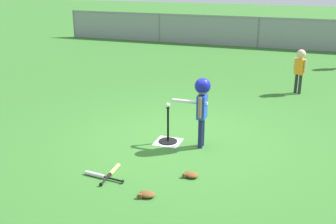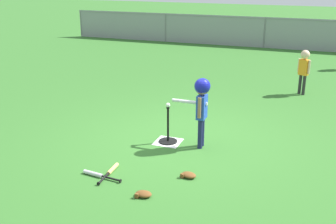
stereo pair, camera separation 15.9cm
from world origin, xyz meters
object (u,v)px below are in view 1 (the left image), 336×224
Objects in this scene: baseball_on_tee at (168,105)px; glove_near_bats at (147,194)px; batter_child at (202,99)px; spare_bat_silver at (99,175)px; batting_tee at (168,137)px; glove_by_plate at (191,175)px; fielder_near_left at (300,65)px; spare_bat_wood at (113,171)px.

baseball_on_tee is 0.34× the size of glove_near_bats.
batter_child is 5.40× the size of glove_near_bats.
batter_child is 2.06m from spare_bat_silver.
batter_child reaches higher than batting_tee.
glove_by_plate is (1.25, 0.44, 0.01)m from spare_bat_silver.
glove_near_bats is at bearing -79.67° from batting_tee.
fielder_near_left is at bearing 75.73° from glove_by_plate.
spare_bat_silver is 1.32m from glove_by_plate.
batting_tee reaches higher than glove_near_bats.
glove_by_plate is at bearing -56.53° from baseball_on_tee.
baseball_on_tee is 1.95m from glove_near_bats.
batting_tee is 2.88× the size of glove_near_bats.
glove_by_plate is 0.81m from glove_near_bats.
batter_child reaches higher than spare_bat_silver.
baseball_on_tee is at bearing 71.31° from spare_bat_silver.
batter_child is (0.58, -0.00, 0.17)m from baseball_on_tee.
fielder_near_left is (1.98, 3.82, 0.59)m from batting_tee.
fielder_near_left is (1.98, 3.82, 0.01)m from baseball_on_tee.
glove_near_bats is (-0.25, -1.81, -0.81)m from batter_child.
baseball_on_tee is at bearing 123.47° from glove_by_plate.
batting_tee is at bearing 123.47° from glove_by_plate.
baseball_on_tee is at bearing 100.33° from glove_near_bats.
spare_bat_silver is at bearing -160.40° from glove_by_plate.
batter_child is 4.07m from fielder_near_left.
glove_near_bats reaches higher than spare_bat_wood.
spare_bat_silver is (-2.50, -5.36, -0.66)m from fielder_near_left.
baseball_on_tee is 0.07× the size of fielder_near_left.
fielder_near_left is at bearing 73.70° from glove_near_bats.
spare_bat_wood is at bearing -125.45° from batter_child.
glove_near_bats reaches higher than spare_bat_silver.
glove_near_bats is (0.33, -1.81, -0.06)m from batting_tee.
glove_near_bats is at bearing -97.92° from batter_child.
glove_near_bats is (0.85, -0.27, 0.01)m from spare_bat_silver.
fielder_near_left is 5.95m from spare_bat_silver.
baseball_on_tee is at bearing 179.99° from batter_child.
batting_tee is 1.01× the size of spare_bat_wood.
spare_bat_wood is at bearing -114.52° from fielder_near_left.
fielder_near_left reaches higher than glove_near_bats.
baseball_on_tee is 0.12× the size of spare_bat_wood.
spare_bat_wood is 2.51× the size of glove_by_plate.
fielder_near_left is at bearing 69.95° from batter_child.
spare_bat_silver is 0.22m from spare_bat_wood.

